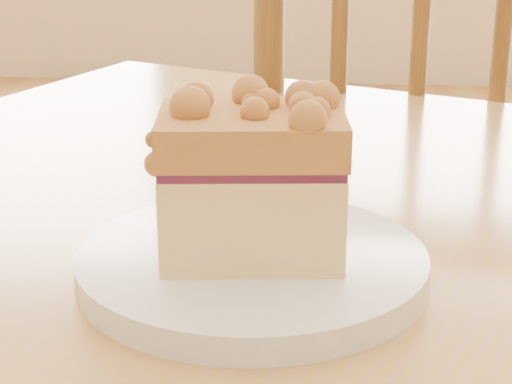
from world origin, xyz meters
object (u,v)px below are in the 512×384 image
plate (252,266)px  cake_slice (251,174)px  cafe_chair_main (399,238)px  cafe_table_main (495,359)px

plate → cake_slice: 0.06m
cafe_chair_main → cafe_table_main: bearing=92.9°
cafe_table_main → cafe_chair_main: (-0.02, 0.63, -0.16)m
cake_slice → plate: bearing=37.4°
cafe_table_main → plate: plate is taller
cafe_chair_main → cake_slice: cafe_chair_main is taller
cafe_table_main → cafe_chair_main: cafe_chair_main is taller
cake_slice → cafe_table_main: bearing=16.5°
cafe_table_main → plate: size_ratio=6.64×
cafe_table_main → plate: (-0.18, -0.07, 0.10)m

